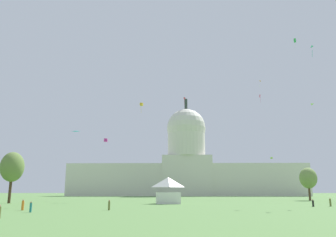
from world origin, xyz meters
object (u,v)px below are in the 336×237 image
object	(u,v)px
kite_orange_high	(259,82)
person_olive_near_tent	(330,202)
tree_east_mid	(308,178)
kite_magenta_low	(106,140)
kite_lime_mid	(314,105)
person_olive_lawn_far_left	(109,205)
person_teal_back_center	(31,207)
kite_turquoise_high	(313,48)
kite_gold_mid	(141,104)
event_tent	(168,190)
tree_west_mid	(12,167)
kite_pink_high	(260,97)
person_black_front_left	(313,203)
kite_cyan_low	(77,132)
capitol_building	(187,167)
person_orange_back_right	(23,205)
kite_lime_low	(272,158)
kite_green_high	(295,41)
kite_red_high	(184,98)

from	to	relation	value
kite_orange_high	person_olive_near_tent	bearing A→B (deg)	16.11
tree_east_mid	kite_magenta_low	distance (m)	66.83
kite_lime_mid	person_olive_lawn_far_left	bearing A→B (deg)	137.86
person_teal_back_center	kite_turquoise_high	size ratio (longest dim) A/B	0.62
kite_gold_mid	kite_orange_high	size ratio (longest dim) A/B	1.04
tree_east_mid	person_teal_back_center	bearing A→B (deg)	-136.77
person_teal_back_center	kite_gold_mid	world-z (taller)	kite_gold_mid
kite_lime_mid	kite_turquoise_high	distance (m)	17.46
event_tent	tree_west_mid	world-z (taller)	tree_west_mid
kite_pink_high	kite_turquoise_high	xyz separation A→B (m)	(-5.98, -75.75, -9.10)
tree_west_mid	person_black_front_left	size ratio (longest dim) A/B	8.78
kite_orange_high	event_tent	bearing A→B (deg)	-13.87
event_tent	kite_pink_high	distance (m)	91.87
kite_lime_mid	kite_gold_mid	xyz separation A→B (m)	(-41.90, 36.10, 9.79)
kite_turquoise_high	person_olive_lawn_far_left	bearing A→B (deg)	125.81
kite_lime_mid	kite_gold_mid	bearing A→B (deg)	77.48
tree_west_mid	kite_cyan_low	world-z (taller)	kite_cyan_low
capitol_building	person_orange_back_right	bearing A→B (deg)	-102.57
tree_west_mid	person_olive_lawn_far_left	bearing A→B (deg)	-42.96
kite_gold_mid	kite_pink_high	xyz separation A→B (m)	(51.51, 45.52, 15.36)
event_tent	tree_east_mid	distance (m)	53.58
event_tent	kite_turquoise_high	bearing A→B (deg)	-17.13
event_tent	kite_lime_low	size ratio (longest dim) A/B	7.45
tree_east_mid	tree_west_mid	xyz separation A→B (m)	(-85.83, -26.32, 1.96)
event_tent	kite_magenta_low	distance (m)	28.00
person_olive_lawn_far_left	kite_lime_mid	size ratio (longest dim) A/B	1.19
kite_lime_mid	kite_green_high	size ratio (longest dim) A/B	0.48
kite_red_high	kite_cyan_low	size ratio (longest dim) A/B	2.73
kite_lime_mid	kite_red_high	xyz separation A→B (m)	(-25.73, 99.36, 29.55)
kite_gold_mid	person_black_front_left	bearing A→B (deg)	155.97
kite_green_high	tree_west_mid	bearing A→B (deg)	-101.77
person_orange_back_right	person_olive_near_tent	xyz separation A→B (m)	(56.90, 14.88, -0.00)
person_olive_lawn_far_left	kite_green_high	distance (m)	68.39
person_teal_back_center	kite_red_high	distance (m)	132.92
person_orange_back_right	kite_pink_high	xyz separation A→B (m)	(65.39, 97.06, 45.92)
person_olive_near_tent	kite_green_high	bearing A→B (deg)	-162.06
tree_west_mid	person_orange_back_right	world-z (taller)	tree_west_mid
person_olive_lawn_far_left	kite_cyan_low	xyz separation A→B (m)	(-10.76, 15.09, 14.93)
person_teal_back_center	person_black_front_left	size ratio (longest dim) A/B	1.06
event_tent	tree_east_mid	xyz separation A→B (m)	(45.47, 28.08, 3.88)
kite_red_high	person_teal_back_center	bearing A→B (deg)	-109.11
tree_west_mid	kite_pink_high	xyz separation A→B (m)	(82.40, 67.40, 37.63)
person_black_front_left	person_teal_back_center	bearing A→B (deg)	7.29
tree_east_mid	kite_red_high	bearing A→B (deg)	123.38
person_olive_near_tent	kite_cyan_low	world-z (taller)	kite_cyan_low
kite_cyan_low	kite_turquoise_high	xyz separation A→B (m)	(55.98, 5.62, 21.91)
kite_red_high	kite_cyan_low	bearing A→B (deg)	-111.73
kite_pink_high	kite_lime_low	distance (m)	46.19
kite_lime_mid	kite_pink_high	world-z (taller)	kite_pink_high
kite_green_high	kite_turquoise_high	world-z (taller)	kite_green_high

